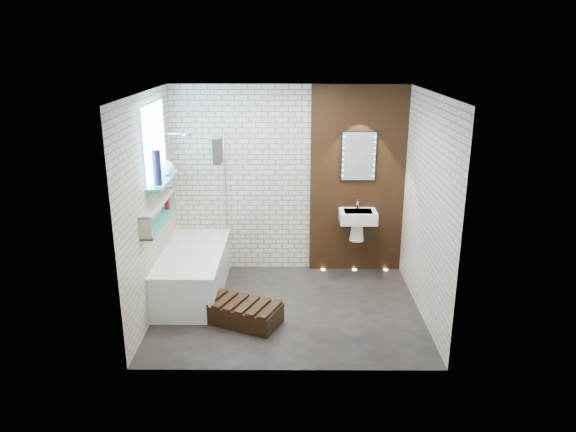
{
  "coord_description": "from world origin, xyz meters",
  "views": [
    {
      "loc": [
        0.03,
        -5.98,
        3.12
      ],
      "look_at": [
        0.0,
        0.15,
        1.15
      ],
      "focal_mm": 33.82,
      "sensor_mm": 36.0,
      "label": 1
    }
  ],
  "objects_px": {
    "bath_screen": "(222,189)",
    "walnut_step": "(236,312)",
    "led_mirror": "(359,156)",
    "bathtub": "(193,272)",
    "washbasin": "(358,221)"
  },
  "relations": [
    {
      "from": "bath_screen",
      "to": "washbasin",
      "type": "height_order",
      "value": "bath_screen"
    },
    {
      "from": "bathtub",
      "to": "bath_screen",
      "type": "xyz_separation_m",
      "value": [
        0.35,
        0.44,
        0.99
      ]
    },
    {
      "from": "bathtub",
      "to": "washbasin",
      "type": "bearing_deg",
      "value": 16.01
    },
    {
      "from": "led_mirror",
      "to": "walnut_step",
      "type": "bearing_deg",
      "value": -135.33
    },
    {
      "from": "bath_screen",
      "to": "walnut_step",
      "type": "bearing_deg",
      "value": -77.22
    },
    {
      "from": "bathtub",
      "to": "bath_screen",
      "type": "distance_m",
      "value": 1.14
    },
    {
      "from": "washbasin",
      "to": "walnut_step",
      "type": "height_order",
      "value": "washbasin"
    },
    {
      "from": "bathtub",
      "to": "bath_screen",
      "type": "height_order",
      "value": "bath_screen"
    },
    {
      "from": "bathtub",
      "to": "bath_screen",
      "type": "bearing_deg",
      "value": 51.1
    },
    {
      "from": "bathtub",
      "to": "led_mirror",
      "type": "relative_size",
      "value": 2.49
    },
    {
      "from": "walnut_step",
      "to": "bath_screen",
      "type": "bearing_deg",
      "value": 102.78
    },
    {
      "from": "bath_screen",
      "to": "led_mirror",
      "type": "bearing_deg",
      "value": 10.66
    },
    {
      "from": "washbasin",
      "to": "walnut_step",
      "type": "relative_size",
      "value": 0.57
    },
    {
      "from": "led_mirror",
      "to": "walnut_step",
      "type": "relative_size",
      "value": 0.69
    },
    {
      "from": "washbasin",
      "to": "led_mirror",
      "type": "distance_m",
      "value": 0.88
    }
  ]
}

